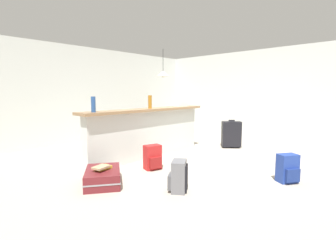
# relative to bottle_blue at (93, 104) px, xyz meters

# --- Properties ---
(ground_plane) EXTENTS (13.00, 13.00, 0.05)m
(ground_plane) POSITION_rel_bottle_blue_xyz_m (1.79, -0.50, -1.15)
(ground_plane) COLOR #ADA393
(wall_back) EXTENTS (6.60, 0.10, 2.50)m
(wall_back) POSITION_rel_bottle_blue_xyz_m (1.79, 2.55, 0.12)
(wall_back) COLOR silver
(wall_back) RESTS_ON ground_plane
(wall_right) EXTENTS (0.10, 6.00, 2.50)m
(wall_right) POSITION_rel_bottle_blue_xyz_m (4.84, -0.20, 0.12)
(wall_right) COLOR silver
(wall_right) RESTS_ON ground_plane
(partition_half_wall) EXTENTS (2.80, 0.20, 0.95)m
(partition_half_wall) POSITION_rel_bottle_blue_xyz_m (1.25, 0.06, -0.65)
(partition_half_wall) COLOR silver
(partition_half_wall) RESTS_ON ground_plane
(bar_countertop) EXTENTS (2.96, 0.40, 0.05)m
(bar_countertop) POSITION_rel_bottle_blue_xyz_m (1.25, 0.06, -0.15)
(bar_countertop) COLOR #93704C
(bar_countertop) RESTS_ON partition_half_wall
(bottle_blue) EXTENTS (0.07, 0.07, 0.26)m
(bottle_blue) POSITION_rel_bottle_blue_xyz_m (0.00, 0.00, 0.00)
(bottle_blue) COLOR #284C89
(bottle_blue) RESTS_ON bar_countertop
(bottle_amber) EXTENTS (0.07, 0.07, 0.26)m
(bottle_amber) POSITION_rel_bottle_blue_xyz_m (1.27, 0.02, 0.00)
(bottle_amber) COLOR #9E661E
(bottle_amber) RESTS_ON bar_countertop
(bottle_clear) EXTENTS (0.06, 0.06, 0.28)m
(bottle_clear) POSITION_rel_bottle_blue_xyz_m (2.46, 0.07, 0.01)
(bottle_clear) COLOR silver
(bottle_clear) RESTS_ON bar_countertop
(grocery_bag) EXTENTS (0.26, 0.18, 0.22)m
(grocery_bag) POSITION_rel_bottle_blue_xyz_m (2.23, 0.06, -0.02)
(grocery_bag) COLOR silver
(grocery_bag) RESTS_ON bar_countertop
(dining_table) EXTENTS (1.10, 0.80, 0.74)m
(dining_table) POSITION_rel_bottle_blue_xyz_m (2.83, 1.31, -0.48)
(dining_table) COLOR brown
(dining_table) RESTS_ON ground_plane
(dining_chair_near_partition) EXTENTS (0.46, 0.46, 0.93)m
(dining_chair_near_partition) POSITION_rel_bottle_blue_xyz_m (2.84, 0.74, -0.61)
(dining_chair_near_partition) COLOR #4C331E
(dining_chair_near_partition) RESTS_ON ground_plane
(pendant_lamp) EXTENTS (0.34, 0.34, 0.78)m
(pendant_lamp) POSITION_rel_bottle_blue_xyz_m (2.91, 1.28, 0.71)
(pendant_lamp) COLOR black
(suitcase_flat_maroon) EXTENTS (0.80, 0.87, 0.22)m
(suitcase_flat_maroon) POSITION_rel_bottle_blue_xyz_m (-0.23, -0.59, -1.02)
(suitcase_flat_maroon) COLOR maroon
(suitcase_flat_maroon) RESTS_ON ground_plane
(backpack_blue) EXTENTS (0.33, 0.33, 0.42)m
(backpack_blue) POSITION_rel_bottle_blue_xyz_m (1.70, -2.50, -0.93)
(backpack_blue) COLOR #233D93
(backpack_blue) RESTS_ON ground_plane
(backpack_red) EXTENTS (0.32, 0.30, 0.42)m
(backpack_red) POSITION_rel_bottle_blue_xyz_m (0.76, -0.59, -0.93)
(backpack_red) COLOR red
(backpack_red) RESTS_ON ground_plane
(suitcase_upright_black) EXTENTS (0.47, 0.49, 0.67)m
(suitcase_upright_black) POSITION_rel_bottle_blue_xyz_m (3.22, -0.70, -0.80)
(suitcase_upright_black) COLOR black
(suitcase_upright_black) RESTS_ON ground_plane
(backpack_grey) EXTENTS (0.34, 0.33, 0.42)m
(backpack_grey) POSITION_rel_bottle_blue_xyz_m (0.33, -1.55, -0.93)
(backpack_grey) COLOR slate
(backpack_grey) RESTS_ON ground_plane
(book_stack) EXTENTS (0.31, 0.25, 0.07)m
(book_stack) POSITION_rel_bottle_blue_xyz_m (-0.24, -0.59, -0.88)
(book_stack) COLOR gold
(book_stack) RESTS_ON suitcase_flat_maroon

